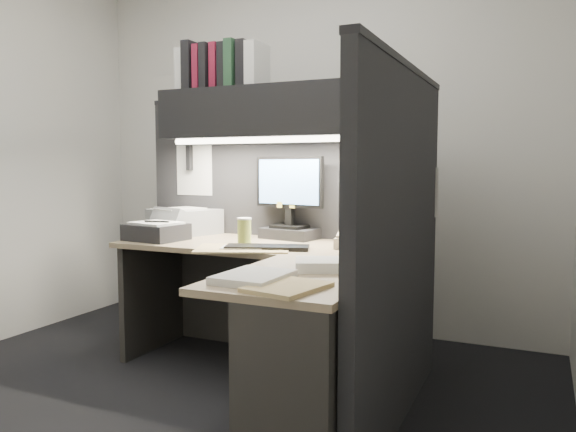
% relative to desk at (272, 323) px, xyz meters
% --- Properties ---
extents(floor, '(3.50, 3.50, 0.00)m').
position_rel_desk_xyz_m(floor, '(-0.43, 0.00, -0.44)').
color(floor, black).
rests_on(floor, ground).
extents(wall_back, '(3.50, 0.04, 2.70)m').
position_rel_desk_xyz_m(wall_back, '(-0.43, 1.50, 0.91)').
color(wall_back, silver).
rests_on(wall_back, floor).
extents(partition_back, '(1.90, 0.06, 1.60)m').
position_rel_desk_xyz_m(partition_back, '(-0.40, 0.93, 0.36)').
color(partition_back, black).
rests_on(partition_back, floor).
extents(partition_right, '(0.06, 1.50, 1.60)m').
position_rel_desk_xyz_m(partition_right, '(0.55, 0.18, 0.36)').
color(partition_right, black).
rests_on(partition_right, floor).
extents(desk, '(1.70, 1.53, 0.73)m').
position_rel_desk_xyz_m(desk, '(0.00, 0.00, 0.00)').
color(desk, '#93845E').
rests_on(desk, floor).
extents(overhead_shelf, '(1.55, 0.34, 0.30)m').
position_rel_desk_xyz_m(overhead_shelf, '(-0.30, 0.75, 1.06)').
color(overhead_shelf, black).
rests_on(overhead_shelf, partition_back).
extents(task_light_tube, '(1.32, 0.04, 0.04)m').
position_rel_desk_xyz_m(task_light_tube, '(-0.30, 0.61, 0.89)').
color(task_light_tube, white).
rests_on(task_light_tube, overhead_shelf).
extents(monitor, '(0.47, 0.26, 0.51)m').
position_rel_desk_xyz_m(monitor, '(-0.28, 0.82, 0.49)').
color(monitor, black).
rests_on(monitor, desk).
extents(keyboard, '(0.47, 0.29, 0.02)m').
position_rel_desk_xyz_m(keyboard, '(-0.21, 0.37, 0.30)').
color(keyboard, black).
rests_on(keyboard, desk).
extents(mousepad, '(0.25, 0.24, 0.00)m').
position_rel_desk_xyz_m(mousepad, '(0.34, 0.49, 0.29)').
color(mousepad, navy).
rests_on(mousepad, desk).
extents(mouse, '(0.09, 0.13, 0.04)m').
position_rel_desk_xyz_m(mouse, '(0.33, 0.48, 0.31)').
color(mouse, black).
rests_on(mouse, mousepad).
extents(telephone, '(0.27, 0.28, 0.10)m').
position_rel_desk_xyz_m(telephone, '(0.22, 0.65, 0.34)').
color(telephone, '#C6B698').
rests_on(telephone, desk).
extents(coffee_cup, '(0.08, 0.08, 0.15)m').
position_rel_desk_xyz_m(coffee_cup, '(-0.40, 0.46, 0.36)').
color(coffee_cup, '#CECD52').
rests_on(coffee_cup, desk).
extents(printer, '(0.49, 0.46, 0.16)m').
position_rel_desk_xyz_m(printer, '(-1.04, 0.79, 0.37)').
color(printer, gray).
rests_on(printer, desk).
extents(notebook_stack, '(0.36, 0.31, 0.10)m').
position_rel_desk_xyz_m(notebook_stack, '(-0.99, 0.43, 0.34)').
color(notebook_stack, black).
rests_on(notebook_stack, desk).
extents(open_folder, '(0.59, 0.49, 0.01)m').
position_rel_desk_xyz_m(open_folder, '(-0.33, 0.32, 0.29)').
color(open_folder, tan).
rests_on(open_folder, desk).
extents(paper_stack_a, '(0.30, 0.28, 0.05)m').
position_rel_desk_xyz_m(paper_stack_a, '(0.28, -0.06, 0.31)').
color(paper_stack_a, white).
rests_on(paper_stack_a, desk).
extents(paper_stack_b, '(0.25, 0.31, 0.03)m').
position_rel_desk_xyz_m(paper_stack_b, '(0.11, -0.39, 0.30)').
color(paper_stack_b, white).
rests_on(paper_stack_b, desk).
extents(manila_stack, '(0.28, 0.33, 0.02)m').
position_rel_desk_xyz_m(manila_stack, '(0.30, -0.48, 0.30)').
color(manila_stack, tan).
rests_on(manila_stack, desk).
extents(binder_row, '(0.58, 0.26, 0.30)m').
position_rel_desk_xyz_m(binder_row, '(-0.71, 0.75, 1.35)').
color(binder_row, silver).
rests_on(binder_row, overhead_shelf).
extents(pinned_papers, '(1.76, 1.31, 0.51)m').
position_rel_desk_xyz_m(pinned_papers, '(-0.00, 0.56, 0.61)').
color(pinned_papers, white).
rests_on(pinned_papers, partition_back).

